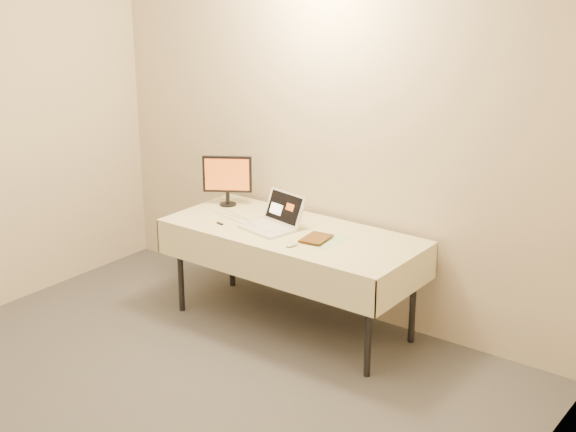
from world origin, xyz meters
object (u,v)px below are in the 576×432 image
Objects in this scene: monitor at (227,177)px; laptop at (274,220)px; table at (292,239)px; book at (306,223)px.

laptop is at bearing -51.19° from monitor.
laptop is 0.66m from monitor.
table is 4.49× the size of laptop.
monitor is (-0.61, 0.20, 0.17)m from laptop.
table is at bearing 23.66° from laptop.
monitor is at bearing 158.16° from book.
book is at bearing -23.03° from table.
table is at bearing 150.06° from book.
book is at bearing 3.19° from laptop.
table is 0.81m from monitor.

